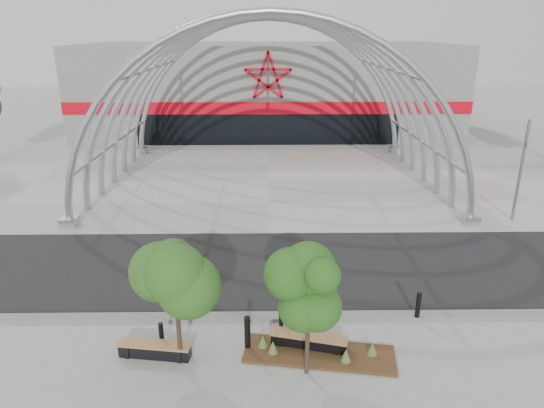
{
  "coord_description": "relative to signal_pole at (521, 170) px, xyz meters",
  "views": [
    {
      "loc": [
        -0.27,
        -14.42,
        9.27
      ],
      "look_at": [
        0.0,
        4.0,
        2.6
      ],
      "focal_mm": 32.0,
      "sensor_mm": 36.0,
      "label": 1
    }
  ],
  "objects": [
    {
      "name": "ground",
      "position": [
        -12.39,
        -8.5,
        -2.72
      ],
      "size": [
        140.0,
        140.0,
        0.0
      ],
      "primitive_type": "plane",
      "color": "gray",
      "rests_on": "ground"
    },
    {
      "name": "bollard_3",
      "position": [
        -12.18,
        -9.89,
        -2.26
      ],
      "size": [
        0.15,
        0.15,
        0.91
      ],
      "primitive_type": "cylinder",
      "color": "black",
      "rests_on": "ground"
    },
    {
      "name": "bollard_2",
      "position": [
        -11.76,
        -9.53,
        -2.27
      ],
      "size": [
        0.14,
        0.14,
        0.9
      ],
      "primitive_type": "cylinder",
      "color": "black",
      "rests_on": "ground"
    },
    {
      "name": "bollard_1",
      "position": [
        -13.22,
        -10.42,
        -2.15
      ],
      "size": [
        0.18,
        0.18,
        1.14
      ],
      "primitive_type": "cylinder",
      "color": "black",
      "rests_on": "ground"
    },
    {
      "name": "vault_canopy",
      "position": [
        -12.39,
        7.0,
        -2.7
      ],
      "size": [
        20.8,
        15.8,
        20.36
      ],
      "color": "#A4A8AF",
      "rests_on": "ground"
    },
    {
      "name": "bench_0",
      "position": [
        -15.98,
        -10.74,
        -2.5
      ],
      "size": [
        2.24,
        0.78,
        0.46
      ],
      "color": "black",
      "rests_on": "ground"
    },
    {
      "name": "kerb",
      "position": [
        -12.39,
        -8.75,
        -2.66
      ],
      "size": [
        60.0,
        0.5,
        0.12
      ],
      "primitive_type": "cube",
      "color": "slate",
      "rests_on": "ground"
    },
    {
      "name": "bollard_4",
      "position": [
        -7.55,
        -8.91,
        -2.21
      ],
      "size": [
        0.16,
        0.16,
        1.02
      ],
      "primitive_type": "cylinder",
      "color": "black",
      "rests_on": "ground"
    },
    {
      "name": "street_tree_0",
      "position": [
        -15.18,
        -10.97,
        0.36
      ],
      "size": [
        1.88,
        1.88,
        4.29
      ],
      "color": "black",
      "rests_on": "ground"
    },
    {
      "name": "bench_1",
      "position": [
        -11.34,
        -10.41,
        -2.48
      ],
      "size": [
        2.41,
        1.09,
        0.49
      ],
      "color": "black",
      "rests_on": "ground"
    },
    {
      "name": "road",
      "position": [
        -12.39,
        -5.0,
        -2.71
      ],
      "size": [
        140.0,
        7.0,
        0.02
      ],
      "primitive_type": "cube",
      "color": "black",
      "rests_on": "ground"
    },
    {
      "name": "bollard_0",
      "position": [
        -15.84,
        -10.37,
        -2.27
      ],
      "size": [
        0.15,
        0.15,
        0.91
      ],
      "primitive_type": "cylinder",
      "color": "black",
      "rests_on": "ground"
    },
    {
      "name": "forecourt",
      "position": [
        -12.39,
        7.0,
        -2.7
      ],
      "size": [
        60.0,
        17.0,
        0.04
      ],
      "primitive_type": "cube",
      "color": "#A49D94",
      "rests_on": "ground"
    },
    {
      "name": "street_tree_1",
      "position": [
        -11.5,
        -11.54,
        -0.1
      ],
      "size": [
        1.54,
        1.54,
        3.64
      ],
      "color": "#301E18",
      "rests_on": "ground"
    },
    {
      "name": "signal_pole",
      "position": [
        0.0,
        0.0,
        0.0
      ],
      "size": [
        0.27,
        0.74,
        5.2
      ],
      "color": "slate",
      "rests_on": "ground"
    },
    {
      "name": "planting_bed",
      "position": [
        -11.11,
        -10.73,
        -2.61
      ],
      "size": [
        4.67,
        2.07,
        0.48
      ],
      "color": "#3F2D18",
      "rests_on": "ground"
    },
    {
      "name": "arena_building",
      "position": [
        -12.39,
        24.95,
        1.27
      ],
      "size": [
        34.0,
        15.24,
        8.0
      ],
      "color": "slate",
      "rests_on": "ground"
    }
  ]
}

